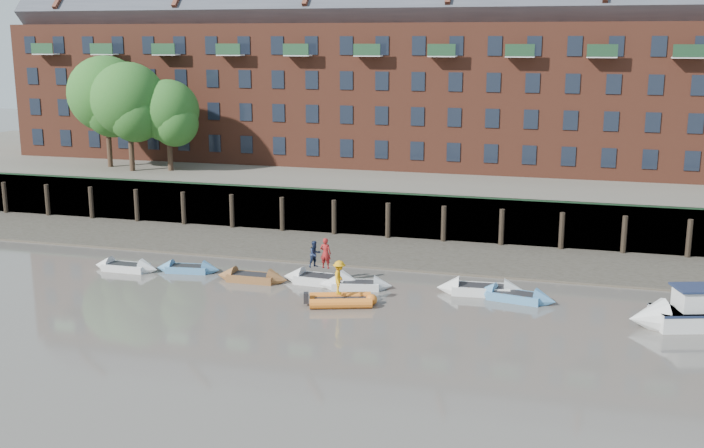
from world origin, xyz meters
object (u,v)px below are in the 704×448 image
at_px(rowboat_2, 252,278).
at_px(person_rib_crew, 339,277).
at_px(rowboat_0, 126,267).
at_px(rowboat_3, 322,280).
at_px(rowboat_1, 188,269).
at_px(rowboat_6, 515,296).
at_px(rowboat_4, 356,285).
at_px(motor_launch, 685,314).
at_px(rowboat_5, 481,290).
at_px(person_rower_a, 326,253).
at_px(person_rower_b, 315,254).
at_px(rib_tender, 343,300).

height_order(rowboat_2, person_rib_crew, person_rib_crew).
height_order(rowboat_0, rowboat_3, rowboat_3).
bearing_deg(rowboat_1, rowboat_0, -176.32).
distance_m(rowboat_6, person_rib_crew, 9.67).
bearing_deg(rowboat_4, motor_launch, -17.52).
bearing_deg(rowboat_5, rowboat_1, 176.26).
distance_m(rowboat_5, person_rower_a, 9.11).
bearing_deg(rowboat_5, rowboat_3, 178.36).
height_order(rowboat_1, rowboat_6, rowboat_6).
distance_m(rowboat_1, person_rower_b, 8.33).
height_order(rowboat_5, person_rower_a, person_rower_a).
distance_m(rowboat_3, rowboat_6, 11.10).
relative_size(rowboat_1, rowboat_2, 0.93).
bearing_deg(person_rower_b, rowboat_1, 127.53).
xyz_separation_m(rowboat_1, person_rower_b, (8.19, -0.02, 1.52)).
distance_m(rowboat_2, person_rower_a, 4.66).
bearing_deg(person_rower_a, rowboat_6, -176.32).
height_order(rowboat_6, person_rower_a, person_rower_a).
relative_size(rowboat_6, person_rower_a, 2.58).
relative_size(rowboat_1, rowboat_5, 0.81).
distance_m(rowboat_3, person_rower_a, 1.61).
bearing_deg(rowboat_6, rib_tender, -148.60).
relative_size(rowboat_3, rib_tender, 1.31).
bearing_deg(rowboat_0, rowboat_2, -0.06).
distance_m(rowboat_1, rowboat_4, 10.82).
xyz_separation_m(rowboat_5, motor_launch, (10.35, -2.71, 0.42)).
relative_size(rowboat_3, person_rib_crew, 2.65).
distance_m(rowboat_0, person_rower_a, 12.81).
bearing_deg(rowboat_5, rowboat_2, -179.98).
bearing_deg(person_rower_a, rib_tender, 125.65).
bearing_deg(person_rib_crew, rowboat_6, -80.33).
bearing_deg(rowboat_1, rowboat_5, -6.21).
height_order(rowboat_0, rowboat_1, rowboat_0).
distance_m(rowboat_0, rowboat_5, 21.68).
xyz_separation_m(rowboat_0, rowboat_2, (8.37, -0.02, 0.01)).
bearing_deg(rowboat_1, person_rower_a, -7.93).
xyz_separation_m(rowboat_4, motor_launch, (17.37, -1.78, 0.46)).
xyz_separation_m(rowboat_3, rowboat_6, (11.10, -0.13, -0.02)).
bearing_deg(rowboat_2, rowboat_4, 1.88).
height_order(rowboat_0, rowboat_5, rowboat_5).
distance_m(rowboat_5, rowboat_6, 2.03).
height_order(rowboat_4, motor_launch, motor_launch).
bearing_deg(rowboat_5, motor_launch, -19.67).
xyz_separation_m(rowboat_3, motor_launch, (19.53, -2.17, 0.43)).
distance_m(rowboat_1, person_rib_crew, 11.36).
bearing_deg(person_rib_crew, rowboat_3, 21.44).
relative_size(rowboat_5, person_rib_crew, 2.76).
distance_m(rowboat_1, rowboat_3, 8.64).
relative_size(rib_tender, person_rower_a, 2.08).
height_order(rowboat_5, motor_launch, motor_launch).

